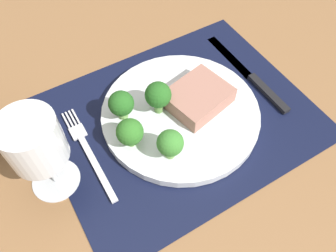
{
  "coord_description": "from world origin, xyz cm",
  "views": [
    {
      "loc": [
        -19.76,
        -29.03,
        47.3
      ],
      "look_at": [
        -3.46,
        -1.64,
        1.9
      ],
      "focal_mm": 36.31,
      "sensor_mm": 36.0,
      "label": 1
    }
  ],
  "objects": [
    {
      "name": "ground_plane",
      "position": [
        0.0,
        0.0,
        -1.5
      ],
      "size": [
        140.0,
        110.0,
        3.0
      ],
      "primitive_type": "cube",
      "color": "brown"
    },
    {
      "name": "placemat",
      "position": [
        0.0,
        0.0,
        0.15
      ],
      "size": [
        44.15,
        35.31,
        0.3
      ],
      "primitive_type": "cube",
      "color": "black",
      "rests_on": "ground_plane"
    },
    {
      "name": "plate",
      "position": [
        0.0,
        0.0,
        1.1
      ],
      "size": [
        26.87,
        26.87,
        1.6
      ],
      "primitive_type": "cylinder",
      "color": "silver",
      "rests_on": "placemat"
    },
    {
      "name": "steak",
      "position": [
        3.4,
        -0.18,
        3.37
      ],
      "size": [
        11.62,
        10.29,
        2.94
      ],
      "primitive_type": "cube",
      "rotation": [
        0.0,
        0.0,
        0.22
      ],
      "color": "#9E6B5B",
      "rests_on": "plate"
    },
    {
      "name": "broccoli_near_fork",
      "position": [
        -5.98,
        -6.52,
        5.24
      ],
      "size": [
        4.08,
        4.08,
        5.53
      ],
      "color": "#6B994C",
      "rests_on": "plate"
    },
    {
      "name": "broccoli_center",
      "position": [
        -3.15,
        1.98,
        5.75
      ],
      "size": [
        4.32,
        4.32,
        6.17
      ],
      "color": "#5B8942",
      "rests_on": "plate"
    },
    {
      "name": "broccoli_front_edge",
      "position": [
        -8.83,
        3.89,
        5.15
      ],
      "size": [
        4.18,
        4.18,
        5.48
      ],
      "color": "#6B994C",
      "rests_on": "plate"
    },
    {
      "name": "broccoli_near_steak",
      "position": [
        -10.11,
        -1.6,
        5.05
      ],
      "size": [
        4.23,
        4.23,
        5.34
      ],
      "color": "#6B994C",
      "rests_on": "plate"
    },
    {
      "name": "fork",
      "position": [
        -16.47,
        1.42,
        0.55
      ],
      "size": [
        2.4,
        19.2,
        0.5
      ],
      "rotation": [
        0.0,
        0.0,
        0.03
      ],
      "color": "silver",
      "rests_on": "placemat"
    },
    {
      "name": "knife",
      "position": [
        16.26,
        0.53,
        0.6
      ],
      "size": [
        1.8,
        23.0,
        0.8
      ],
      "rotation": [
        0.0,
        0.0,
        -0.06
      ],
      "color": "black",
      "rests_on": "placemat"
    },
    {
      "name": "wine_glass",
      "position": [
        -22.65,
        -0.53,
        10.36
      ],
      "size": [
        7.73,
        7.73,
        14.87
      ],
      "color": "silver",
      "rests_on": "ground_plane"
    }
  ]
}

